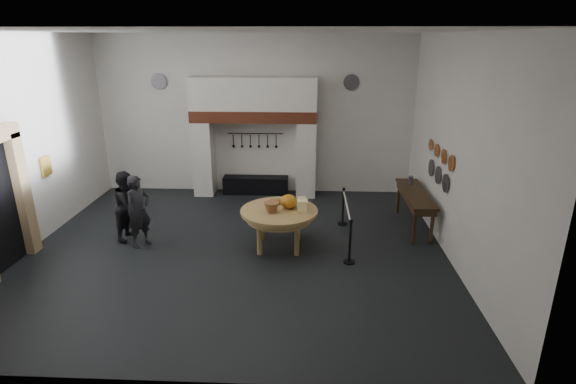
{
  "coord_description": "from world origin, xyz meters",
  "views": [
    {
      "loc": [
        1.53,
        -8.81,
        4.41
      ],
      "look_at": [
        1.13,
        -0.03,
        1.35
      ],
      "focal_mm": 28.0,
      "sensor_mm": 36.0,
      "label": 1
    }
  ],
  "objects_px": {
    "visitor_near": "(139,211)",
    "visitor_far": "(128,205)",
    "barrier_post_far": "(343,207)",
    "side_table": "(416,193)",
    "barrier_post_near": "(350,243)",
    "work_table": "(279,211)",
    "iron_range": "(256,185)"
  },
  "relations": [
    {
      "from": "visitor_near",
      "to": "visitor_far",
      "type": "xyz_separation_m",
      "value": [
        -0.4,
        0.4,
        -0.01
      ]
    },
    {
      "from": "visitor_near",
      "to": "barrier_post_far",
      "type": "bearing_deg",
      "value": -38.69
    },
    {
      "from": "side_table",
      "to": "barrier_post_near",
      "type": "relative_size",
      "value": 2.44
    },
    {
      "from": "work_table",
      "to": "side_table",
      "type": "height_order",
      "value": "side_table"
    },
    {
      "from": "iron_range",
      "to": "side_table",
      "type": "relative_size",
      "value": 0.86
    },
    {
      "from": "side_table",
      "to": "iron_range",
      "type": "bearing_deg",
      "value": 150.35
    },
    {
      "from": "visitor_near",
      "to": "barrier_post_far",
      "type": "height_order",
      "value": "visitor_near"
    },
    {
      "from": "barrier_post_near",
      "to": "iron_range",
      "type": "bearing_deg",
      "value": 119.67
    },
    {
      "from": "visitor_far",
      "to": "barrier_post_near",
      "type": "relative_size",
      "value": 1.76
    },
    {
      "from": "visitor_far",
      "to": "barrier_post_near",
      "type": "distance_m",
      "value": 5.05
    },
    {
      "from": "visitor_near",
      "to": "side_table",
      "type": "xyz_separation_m",
      "value": [
        6.23,
        1.28,
        0.06
      ]
    },
    {
      "from": "visitor_far",
      "to": "barrier_post_near",
      "type": "bearing_deg",
      "value": -93.94
    },
    {
      "from": "iron_range",
      "to": "visitor_far",
      "type": "xyz_separation_m",
      "value": [
        -2.53,
        -3.21,
        0.54
      ]
    },
    {
      "from": "work_table",
      "to": "iron_range",
      "type": "bearing_deg",
      "value": 104.63
    },
    {
      "from": "barrier_post_near",
      "to": "visitor_far",
      "type": "bearing_deg",
      "value": 168.4
    },
    {
      "from": "iron_range",
      "to": "barrier_post_near",
      "type": "height_order",
      "value": "barrier_post_near"
    },
    {
      "from": "work_table",
      "to": "visitor_near",
      "type": "height_order",
      "value": "visitor_near"
    },
    {
      "from": "side_table",
      "to": "work_table",
      "type": "bearing_deg",
      "value": -159.11
    },
    {
      "from": "side_table",
      "to": "visitor_far",
      "type": "bearing_deg",
      "value": -172.44
    },
    {
      "from": "side_table",
      "to": "barrier_post_near",
      "type": "distance_m",
      "value": 2.57
    },
    {
      "from": "work_table",
      "to": "visitor_near",
      "type": "distance_m",
      "value": 3.06
    },
    {
      "from": "barrier_post_near",
      "to": "barrier_post_far",
      "type": "relative_size",
      "value": 1.0
    },
    {
      "from": "barrier_post_near",
      "to": "barrier_post_far",
      "type": "height_order",
      "value": "same"
    },
    {
      "from": "visitor_near",
      "to": "visitor_far",
      "type": "relative_size",
      "value": 1.02
    },
    {
      "from": "iron_range",
      "to": "work_table",
      "type": "bearing_deg",
      "value": -75.37
    },
    {
      "from": "work_table",
      "to": "barrier_post_far",
      "type": "xyz_separation_m",
      "value": [
        1.48,
        1.32,
        -0.39
      ]
    },
    {
      "from": "visitor_far",
      "to": "side_table",
      "type": "height_order",
      "value": "visitor_far"
    },
    {
      "from": "side_table",
      "to": "barrier_post_far",
      "type": "relative_size",
      "value": 2.44
    },
    {
      "from": "visitor_near",
      "to": "visitor_far",
      "type": "height_order",
      "value": "visitor_near"
    },
    {
      "from": "visitor_far",
      "to": "side_table",
      "type": "xyz_separation_m",
      "value": [
        6.63,
        0.88,
        0.08
      ]
    },
    {
      "from": "visitor_far",
      "to": "side_table",
      "type": "relative_size",
      "value": 0.72
    },
    {
      "from": "visitor_near",
      "to": "barrier_post_near",
      "type": "xyz_separation_m",
      "value": [
        4.54,
        -0.61,
        -0.36
      ]
    }
  ]
}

